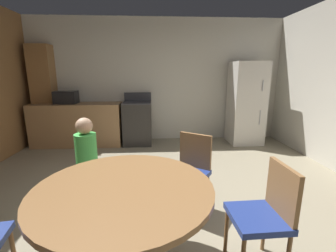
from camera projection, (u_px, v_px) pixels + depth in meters
ground_plane at (162, 216)px, 2.52m from camera, size 14.00×14.00×0.00m
wall_back at (157, 81)px, 5.21m from camera, size 5.88×0.12×2.70m
kitchen_counter at (78, 124)px, 4.92m from camera, size 1.85×0.60×0.90m
pantry_column at (45, 96)px, 4.92m from camera, size 0.44×0.36×2.10m
oven_range at (138, 123)px, 5.00m from camera, size 0.60×0.60×1.10m
refrigerator at (246, 103)px, 4.99m from camera, size 0.68×0.68×1.76m
microwave at (66, 97)px, 4.78m from camera, size 0.44×0.32×0.26m
dining_table at (125, 206)px, 1.63m from camera, size 1.26×1.26×0.76m
chair_northeast at (190, 168)px, 2.54m from camera, size 0.56×0.56×0.87m
chair_east at (266, 211)px, 1.75m from camera, size 0.41×0.41×0.87m
person_child at (87, 165)px, 2.43m from camera, size 0.30×0.30×1.09m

